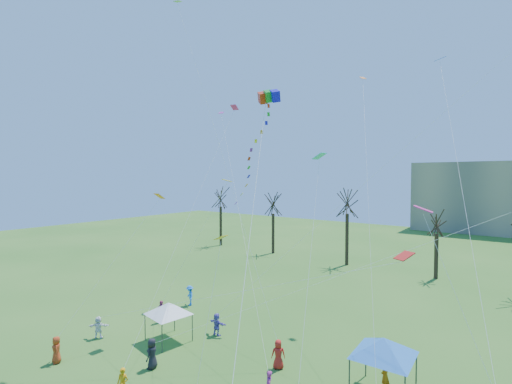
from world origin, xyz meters
The scene contains 6 objects.
bare_tree_row centered at (1.04, 35.55, 7.34)m, with size 70.78×7.86×11.59m.
big_box_kite centered at (-1.75, 8.30, 13.02)m, with size 3.90×6.29×18.92m.
canopy_tent_white centered at (-8.60, 7.01, 2.35)m, with size 3.66×3.66×2.78m.
canopy_tent_blue centered at (5.78, 9.59, 2.70)m, with size 4.25×4.25×3.18m.
festival_crowd centered at (-1.25, 5.85, 0.86)m, with size 27.05×13.30×1.84m.
small_kites_aloft centered at (0.65, 10.50, 13.23)m, with size 29.19×19.15×32.14m.
Camera 1 is at (11.37, -9.47, 11.74)m, focal length 25.00 mm.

